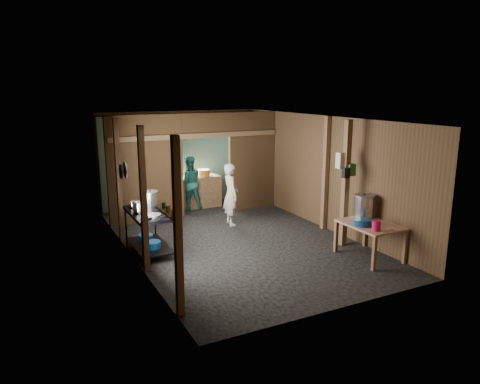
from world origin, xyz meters
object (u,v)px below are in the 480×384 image
prep_table (369,241)px  yellow_tub (204,173)px  gas_range (149,232)px  stock_pot (364,207)px  stove_pot_large (150,199)px  cook (231,194)px  pink_bucket (376,226)px

prep_table → yellow_tub: size_ratio=3.60×
prep_table → yellow_tub: (-1.35, 5.06, 0.60)m
gas_range → stock_pot: size_ratio=2.96×
stove_pot_large → cook: size_ratio=0.22×
pink_bucket → yellow_tub: (-1.14, 5.42, 0.17)m
gas_range → pink_bucket: (3.50, -2.51, 0.35)m
stove_pot_large → pink_bucket: (3.33, -2.97, -0.22)m
stove_pot_large → cook: bearing=14.9°
gas_range → pink_bucket: bearing=-35.7°
prep_table → cook: bearing=114.5°
stock_pot → cook: size_ratio=0.33×
yellow_tub → cook: bearing=-92.7°
pink_bucket → cook: bearing=109.3°
yellow_tub → cook: size_ratio=0.22×
prep_table → cook: (-1.44, 3.16, 0.40)m
prep_table → stove_pot_large: stove_pot_large is taller
cook → pink_bucket: bearing=-154.3°
yellow_tub → cook: (-0.09, -1.89, -0.20)m
gas_range → stove_pot_large: (0.17, 0.46, 0.57)m
stove_pot_large → yellow_tub: stove_pot_large is taller
stock_pot → yellow_tub: (-1.52, 4.66, 0.03)m
pink_bucket → cook: cook is taller
pink_bucket → stove_pot_large: bearing=138.3°
gas_range → yellow_tub: bearing=50.9°
prep_table → yellow_tub: bearing=105.0°
gas_range → pink_bucket: pink_bucket is taller
pink_bucket → prep_table: bearing=60.2°
stock_pot → yellow_tub: 4.90m
prep_table → stock_pot: size_ratio=2.38×
stock_pot → yellow_tub: size_ratio=1.52×
gas_range → yellow_tub: (2.36, 2.91, 0.51)m
yellow_tub → gas_range: bearing=-129.1°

